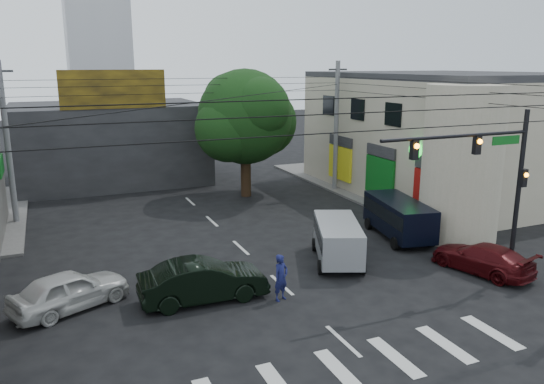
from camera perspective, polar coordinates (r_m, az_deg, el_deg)
ground at (r=20.80m, az=3.35°, el=-11.99°), size 160.00×160.00×0.00m
sidewalk_far_right at (r=44.57m, az=13.85°, el=1.70°), size 16.00×16.00×0.15m
building_right at (r=40.12m, az=18.45°, el=5.80°), size 14.00×18.00×8.00m
corner_column at (r=28.87m, az=19.72°, el=2.88°), size 4.00×4.00×8.00m
building_far at (r=43.39m, az=-17.10°, el=5.10°), size 14.00×10.00×6.00m
billboard at (r=38.14m, az=-16.71°, el=10.54°), size 7.00×0.30×2.60m
street_tree at (r=36.14m, az=-2.91°, el=8.04°), size 6.40×6.40×8.70m
traffic_gantry at (r=23.02m, az=22.44°, el=2.19°), size 7.10×0.35×7.20m
utility_pole_far_left at (r=33.10m, az=-26.56°, el=4.58°), size 0.32×0.32×9.20m
utility_pole_far_right at (r=38.09m, az=6.92°, el=6.92°), size 0.32×0.32×9.20m
dark_sedan at (r=20.96m, az=-7.40°, el=-9.44°), size 2.01×5.04×1.63m
white_compact at (r=21.52m, az=-20.92°, el=-9.83°), size 5.03×5.70×1.49m
maroon_sedan at (r=25.27m, az=21.64°, el=-6.62°), size 3.98×5.39×1.31m
silver_minivan at (r=24.79m, az=7.07°, el=-5.39°), size 5.73×4.99×1.90m
navy_van at (r=28.73m, az=13.47°, el=-2.87°), size 5.80×3.84×2.03m
traffic_officer at (r=20.78m, az=0.97°, el=-9.19°), size 0.99×0.93×1.86m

